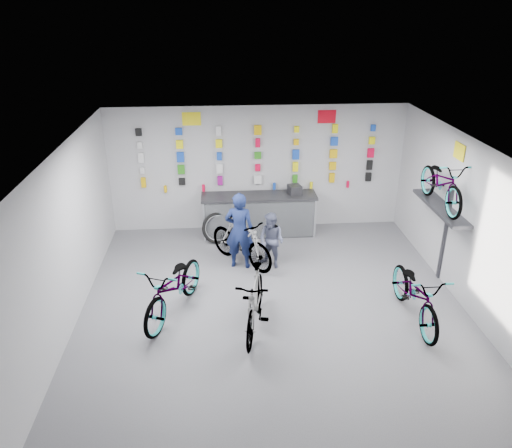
{
  "coord_description": "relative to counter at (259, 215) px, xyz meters",
  "views": [
    {
      "loc": [
        -0.9,
        -7.34,
        5.19
      ],
      "look_at": [
        -0.23,
        1.4,
        1.23
      ],
      "focal_mm": 35.0,
      "sensor_mm": 36.0,
      "label": 1
    }
  ],
  "objects": [
    {
      "name": "clerk",
      "position": [
        -0.53,
        -1.56,
        0.34
      ],
      "size": [
        0.67,
        0.51,
        1.66
      ],
      "primitive_type": "imported",
      "rotation": [
        0.0,
        0.0,
        2.93
      ],
      "color": "#131E4A",
      "rests_on": "floor"
    },
    {
      "name": "bike_right",
      "position": [
        2.43,
        -3.72,
        0.04
      ],
      "size": [
        0.73,
        2.02,
        1.06
      ],
      "primitive_type": "imported",
      "rotation": [
        0.0,
        0.0,
        0.01
      ],
      "color": "gray",
      "rests_on": "floor"
    },
    {
      "name": "spare_wheel",
      "position": [
        -0.99,
        -0.37,
        -0.13
      ],
      "size": [
        0.79,
        0.45,
        0.74
      ],
      "rotation": [
        0.0,
        0.0,
        0.26
      ],
      "color": "black",
      "rests_on": "floor"
    },
    {
      "name": "sign_right",
      "position": [
        1.6,
        0.44,
        2.23
      ],
      "size": [
        0.42,
        0.02,
        0.3
      ],
      "primitive_type": "cube",
      "color": "red",
      "rests_on": "wall_back"
    },
    {
      "name": "wall_right",
      "position": [
        3.5,
        -3.54,
        1.01
      ],
      "size": [
        0.0,
        8.0,
        8.0
      ],
      "primitive_type": "plane",
      "rotation": [
        1.57,
        0.0,
        -1.57
      ],
      "color": "#B9B9BB",
      "rests_on": "floor"
    },
    {
      "name": "wall_back",
      "position": [
        0.0,
        0.46,
        1.01
      ],
      "size": [
        7.0,
        0.0,
        7.0
      ],
      "primitive_type": "plane",
      "rotation": [
        1.57,
        0.0,
        0.0
      ],
      "color": "#B9B9BB",
      "rests_on": "floor"
    },
    {
      "name": "wall_front",
      "position": [
        0.0,
        -7.54,
        1.01
      ],
      "size": [
        7.0,
        0.0,
        7.0
      ],
      "primitive_type": "plane",
      "rotation": [
        -1.57,
        0.0,
        0.0
      ],
      "color": "#B9B9BB",
      "rests_on": "floor"
    },
    {
      "name": "counter",
      "position": [
        0.0,
        0.0,
        0.0
      ],
      "size": [
        2.7,
        0.66,
        1.0
      ],
      "color": "black",
      "rests_on": "floor"
    },
    {
      "name": "bike_wall",
      "position": [
        3.25,
        -2.34,
        1.57
      ],
      "size": [
        0.63,
        1.8,
        0.95
      ],
      "primitive_type": "imported",
      "color": "gray",
      "rests_on": "wall_bracket"
    },
    {
      "name": "bike_center",
      "position": [
        -0.38,
        -3.8,
        0.07
      ],
      "size": [
        0.88,
        1.91,
        1.11
      ],
      "primitive_type": "imported",
      "rotation": [
        0.0,
        0.0,
        -0.21
      ],
      "color": "gray",
      "rests_on": "floor"
    },
    {
      "name": "ceiling",
      "position": [
        0.0,
        -3.54,
        2.51
      ],
      "size": [
        8.0,
        8.0,
        0.0
      ],
      "primitive_type": "plane",
      "rotation": [
        3.14,
        0.0,
        0.0
      ],
      "color": "white",
      "rests_on": "wall_back"
    },
    {
      "name": "register",
      "position": [
        0.84,
        0.01,
        0.62
      ],
      "size": [
        0.34,
        0.35,
        0.22
      ],
      "primitive_type": "cube",
      "rotation": [
        0.0,
        0.0,
        0.22
      ],
      "color": "black",
      "rests_on": "counter"
    },
    {
      "name": "bike_service",
      "position": [
        -0.49,
        -1.46,
        0.05
      ],
      "size": [
        1.55,
        1.68,
        1.07
      ],
      "primitive_type": "imported",
      "rotation": [
        0.0,
        0.0,
        0.72
      ],
      "color": "gray",
      "rests_on": "floor"
    },
    {
      "name": "merch_wall",
      "position": [
        0.06,
        0.39,
        1.29
      ],
      "size": [
        5.54,
        0.08,
        1.56
      ],
      "color": "#E0AA06",
      "rests_on": "wall_back"
    },
    {
      "name": "sign_side",
      "position": [
        3.48,
        -2.34,
        2.16
      ],
      "size": [
        0.02,
        0.4,
        0.3
      ],
      "primitive_type": "cube",
      "color": "yellow",
      "rests_on": "wall_right"
    },
    {
      "name": "customer",
      "position": [
        0.13,
        -1.62,
        0.12
      ],
      "size": [
        0.74,
        0.72,
        1.21
      ],
      "primitive_type": "imported",
      "rotation": [
        0.0,
        0.0,
        -0.66
      ],
      "color": "#4E5470",
      "rests_on": "floor"
    },
    {
      "name": "wall_left",
      "position": [
        -3.5,
        -3.54,
        1.01
      ],
      "size": [
        0.0,
        8.0,
        8.0
      ],
      "primitive_type": "plane",
      "rotation": [
        1.57,
        0.0,
        1.57
      ],
      "color": "#B9B9BB",
      "rests_on": "floor"
    },
    {
      "name": "bike_left",
      "position": [
        -1.77,
        -3.23,
        0.06
      ],
      "size": [
        1.47,
        2.21,
        1.1
      ],
      "primitive_type": "imported",
      "rotation": [
        0.0,
        0.0,
        -0.39
      ],
      "color": "gray",
      "rests_on": "floor"
    },
    {
      "name": "floor",
      "position": [
        0.0,
        -3.54,
        -0.49
      ],
      "size": [
        8.0,
        8.0,
        0.0
      ],
      "primitive_type": "plane",
      "color": "#4C4C50",
      "rests_on": "ground"
    },
    {
      "name": "wall_bracket",
      "position": [
        3.33,
        -2.34,
        0.98
      ],
      "size": [
        0.39,
        1.9,
        2.0
      ],
      "color": "#333338",
      "rests_on": "wall_right"
    },
    {
      "name": "sign_left",
      "position": [
        -1.5,
        0.44,
        2.23
      ],
      "size": [
        0.42,
        0.02,
        0.3
      ],
      "primitive_type": "cube",
      "color": "yellow",
      "rests_on": "wall_back"
    }
  ]
}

